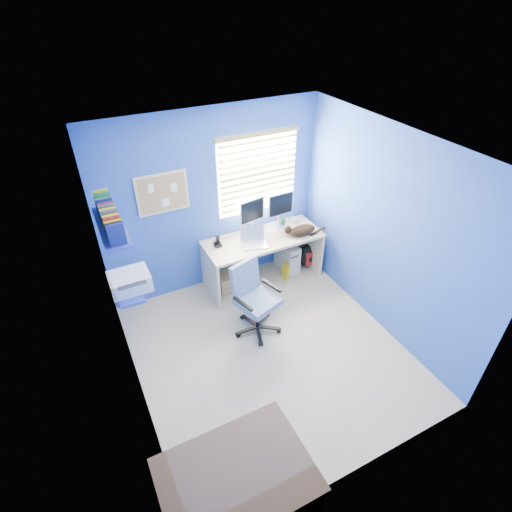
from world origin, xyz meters
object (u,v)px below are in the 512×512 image
laptop (254,238)px  office_chair (255,307)px  desk (263,260)px  cat (303,230)px  tower_pc (287,256)px

laptop → office_chair: (-0.35, -0.72, -0.50)m
office_chair → desk: bearing=56.4°
laptop → cat: bearing=8.8°
cat → tower_pc: 0.64m
desk → cat: bearing=-17.3°
desk → tower_pc: (0.46, 0.09, -0.14)m
laptop → office_chair: size_ratio=0.35×
tower_pc → laptop: bearing=-168.0°
cat → office_chair: bearing=-127.4°
cat → tower_pc: (-0.07, 0.26, -0.58)m
desk → cat: size_ratio=4.29×
tower_pc → desk: bearing=-173.4°
desk → tower_pc: desk is taller
desk → office_chair: size_ratio=1.75×
desk → cat: (0.53, -0.17, 0.44)m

